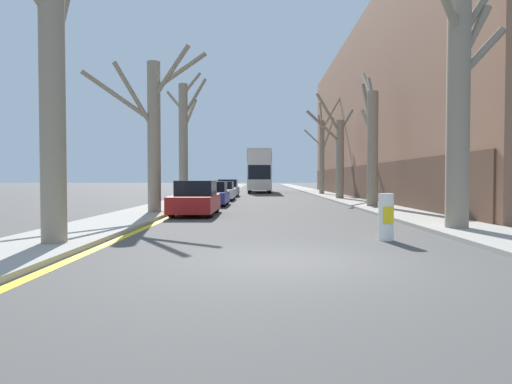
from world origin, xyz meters
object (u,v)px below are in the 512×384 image
(street_tree_right_0, at_px, (458,86))
(street_tree_left_2, at_px, (184,137))
(parked_car_0, at_px, (196,199))
(parked_car_3, at_px, (228,188))
(street_tree_left_1, at_px, (153,129))
(double_decker_bus, at_px, (259,169))
(parked_car_1, at_px, (212,194))
(street_tree_left_0, at_px, (50,62))
(traffic_bollard, at_px, (386,217))
(street_tree_right_2, at_px, (339,153))
(street_tree_right_1, at_px, (372,141))
(parked_car_2, at_px, (221,191))
(street_tree_right_3, at_px, (322,151))

(street_tree_right_0, bearing_deg, street_tree_left_2, 125.00)
(parked_car_0, xyz_separation_m, parked_car_3, (-0.00, 19.70, -0.00))
(street_tree_left_1, xyz_separation_m, double_decker_bus, (4.54, 31.39, -1.10))
(double_decker_bus, height_order, parked_car_1, double_decker_bus)
(street_tree_left_0, height_order, traffic_bollard, street_tree_left_0)
(street_tree_left_1, relative_size, parked_car_0, 1.62)
(street_tree_right_2, bearing_deg, parked_car_3, 146.69)
(street_tree_right_2, relative_size, traffic_bollard, 6.48)
(street_tree_right_1, xyz_separation_m, parked_car_2, (-8.63, 8.47, -2.89))
(street_tree_right_1, height_order, street_tree_right_3, street_tree_right_3)
(street_tree_right_2, relative_size, parked_car_0, 1.75)
(street_tree_right_0, distance_m, parked_car_0, 11.06)
(parked_car_2, bearing_deg, parked_car_0, -90.00)
(street_tree_right_0, height_order, traffic_bollard, street_tree_right_0)
(parked_car_0, distance_m, parked_car_3, 19.70)
(street_tree_left_2, distance_m, parked_car_2, 5.79)
(parked_car_1, relative_size, parked_car_3, 0.92)
(street_tree_right_0, distance_m, double_decker_bus, 38.09)
(street_tree_left_1, distance_m, parked_car_2, 13.42)
(street_tree_left_1, distance_m, street_tree_right_2, 17.40)
(street_tree_right_1, relative_size, parked_car_3, 1.74)
(street_tree_left_2, relative_size, street_tree_right_3, 0.91)
(street_tree_left_0, bearing_deg, parked_car_1, 83.08)
(street_tree_right_3, xyz_separation_m, parked_car_2, (-8.63, -10.50, -3.49))
(double_decker_bus, xyz_separation_m, traffic_bollard, (3.24, -39.48, -1.99))
(street_tree_right_0, bearing_deg, street_tree_right_2, 89.92)
(street_tree_right_2, xyz_separation_m, street_tree_right_3, (0.09, 9.47, 0.67))
(street_tree_left_0, xyz_separation_m, street_tree_right_2, (10.47, 23.35, -0.70))
(parked_car_1, xyz_separation_m, parked_car_3, (0.00, 13.06, 0.04))
(street_tree_right_3, bearing_deg, street_tree_left_1, -114.06)
(street_tree_right_0, distance_m, street_tree_right_3, 29.66)
(street_tree_right_0, bearing_deg, street_tree_right_1, 89.32)
(street_tree_left_0, relative_size, parked_car_1, 2.36)
(street_tree_left_0, xyz_separation_m, street_tree_left_2, (-0.03, 18.11, -0.06))
(traffic_bollard, bearing_deg, street_tree_right_0, 36.15)
(parked_car_2, relative_size, parked_car_3, 0.92)
(parked_car_1, bearing_deg, parked_car_0, -90.00)
(street_tree_left_1, xyz_separation_m, street_tree_right_3, (10.46, 23.44, 0.44))
(street_tree_left_2, distance_m, parked_car_1, 4.54)
(street_tree_left_0, distance_m, street_tree_right_0, 10.91)
(street_tree_left_0, xyz_separation_m, parked_car_3, (1.93, 28.96, -3.47))
(street_tree_left_1, distance_m, traffic_bollard, 11.65)
(double_decker_bus, height_order, parked_car_2, double_decker_bus)
(street_tree_right_1, relative_size, parked_car_2, 1.89)
(street_tree_right_2, bearing_deg, parked_car_0, -121.22)
(street_tree_left_2, xyz_separation_m, street_tree_right_1, (10.59, -4.26, -0.57))
(street_tree_right_3, distance_m, parked_car_3, 10.06)
(double_decker_bus, bearing_deg, parked_car_1, -96.21)
(street_tree_right_3, distance_m, parked_car_2, 14.03)
(double_decker_bus, relative_size, parked_car_3, 2.60)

